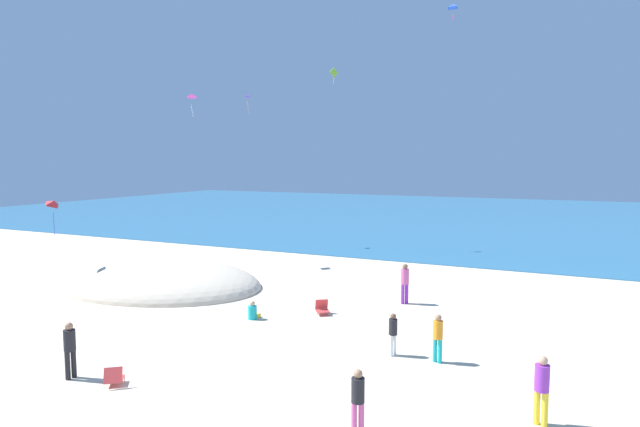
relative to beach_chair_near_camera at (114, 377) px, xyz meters
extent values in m
plane|color=beige|center=(2.62, 10.73, -0.26)|extent=(120.00, 120.00, 0.00)
cube|color=teal|center=(2.62, 50.91, -0.24)|extent=(120.00, 60.00, 0.05)
ellipsoid|color=beige|center=(-7.54, 9.95, -0.26)|extent=(11.41, 7.98, 2.51)
cube|color=#D13D3D|center=(-0.07, 0.09, -0.09)|extent=(0.66, 0.65, 0.03)
cube|color=#D13D3D|center=(0.08, -0.10, 0.10)|extent=(0.52, 0.47, 0.40)
cylinder|color=#B7B7BC|center=(-0.35, 0.05, -0.18)|extent=(0.02, 0.02, 0.17)
cylinder|color=#B7B7BC|center=(0.04, 0.35, -0.18)|extent=(0.02, 0.02, 0.17)
cube|color=#D13D3D|center=(2.34, 8.65, -0.11)|extent=(0.69, 0.68, 0.03)
cube|color=#D13D3D|center=(2.19, 8.86, 0.11)|extent=(0.52, 0.44, 0.44)
cylinder|color=#B7B7BC|center=(2.63, 8.69, -0.18)|extent=(0.02, 0.02, 0.16)
cylinder|color=#B7B7BC|center=(2.21, 8.39, -0.18)|extent=(0.02, 0.02, 0.16)
cylinder|color=#D8599E|center=(6.95, 0.37, 0.12)|extent=(0.13, 0.13, 0.76)
cylinder|color=#D8599E|center=(7.08, 0.48, 0.12)|extent=(0.13, 0.13, 0.76)
cylinder|color=black|center=(7.02, 0.42, 0.78)|extent=(0.43, 0.43, 0.57)
sphere|color=#A87A5B|center=(7.02, 0.42, 1.16)|extent=(0.21, 0.21, 0.21)
cylinder|color=white|center=(6.28, 5.59, 0.08)|extent=(0.12, 0.12, 0.68)
cylinder|color=white|center=(6.21, 5.45, 0.08)|extent=(0.12, 0.12, 0.68)
cylinder|color=black|center=(6.25, 5.52, 0.68)|extent=(0.36, 0.36, 0.51)
sphere|color=brown|center=(6.25, 5.52, 1.02)|extent=(0.19, 0.19, 0.19)
cylinder|color=purple|center=(4.90, 11.80, 0.17)|extent=(0.15, 0.15, 0.87)
cylinder|color=purple|center=(4.77, 11.65, 0.17)|extent=(0.15, 0.15, 0.87)
cylinder|color=#D8599E|center=(4.84, 11.72, 0.94)|extent=(0.49, 0.49, 0.66)
sphere|color=#846047|center=(4.84, 11.72, 1.38)|extent=(0.24, 0.24, 0.24)
cylinder|color=#19ADB2|center=(0.07, 6.97, 0.00)|extent=(0.35, 0.35, 0.53)
sphere|color=tan|center=(0.07, 6.97, 0.36)|extent=(0.21, 0.21, 0.21)
cube|color=yellow|center=(0.07, 7.18, -0.18)|extent=(0.27, 0.39, 0.15)
cylinder|color=black|center=(-1.51, -0.03, 0.15)|extent=(0.14, 0.14, 0.82)
cylinder|color=black|center=(-1.54, -0.21, 0.15)|extent=(0.14, 0.14, 0.82)
cylinder|color=black|center=(-1.53, -0.12, 0.86)|extent=(0.38, 0.38, 0.61)
sphere|color=#A87A5B|center=(-1.53, -0.12, 1.27)|extent=(0.22, 0.22, 0.22)
cylinder|color=yellow|center=(10.66, 2.68, 0.16)|extent=(0.15, 0.15, 0.84)
cylinder|color=yellow|center=(10.84, 2.61, 0.16)|extent=(0.15, 0.15, 0.84)
cylinder|color=purple|center=(10.75, 2.65, 0.89)|extent=(0.43, 0.43, 0.63)
sphere|color=tan|center=(10.75, 2.65, 1.31)|extent=(0.23, 0.23, 0.23)
cylinder|color=#19ADB2|center=(7.75, 5.52, 0.11)|extent=(0.13, 0.13, 0.75)
cylinder|color=#19ADB2|center=(7.59, 5.56, 0.11)|extent=(0.13, 0.13, 0.75)
cylinder|color=orange|center=(7.67, 5.54, 0.77)|extent=(0.37, 0.37, 0.56)
sphere|color=#A87A5B|center=(7.67, 5.54, 1.15)|extent=(0.21, 0.21, 0.21)
pyramid|color=red|center=(-11.29, 7.32, 3.90)|extent=(0.70, 0.81, 0.46)
cylinder|color=blue|center=(-11.35, 7.30, 2.91)|extent=(0.05, 0.04, 1.08)
pyramid|color=#DB3DA8|center=(-9.22, 15.25, 9.73)|extent=(0.50, 0.66, 0.29)
cylinder|color=white|center=(-9.21, 15.25, 8.90)|extent=(0.19, 0.03, 0.78)
pyramid|color=blue|center=(3.93, 24.94, 15.73)|extent=(0.89, 0.89, 0.29)
cylinder|color=#DB3DA8|center=(3.93, 24.94, 15.03)|extent=(0.08, 0.08, 0.42)
pyramid|color=purple|center=(-10.05, 22.59, 10.56)|extent=(0.32, 0.41, 0.19)
cylinder|color=pink|center=(-10.03, 22.59, 9.81)|extent=(0.19, 0.03, 0.95)
cube|color=#99DB33|center=(-3.98, 24.11, 12.01)|extent=(0.38, 0.60, 0.67)
cylinder|color=yellow|center=(-3.98, 24.11, 11.51)|extent=(0.14, 0.08, 0.53)
camera|label=1|loc=(11.16, -10.44, 5.93)|focal=30.03mm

